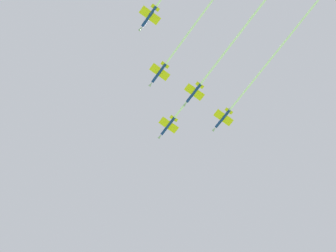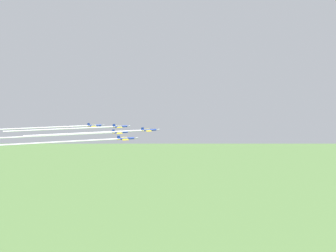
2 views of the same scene
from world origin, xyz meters
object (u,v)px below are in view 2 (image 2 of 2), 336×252
at_px(jet_port_inner, 81,128).
at_px(jet_starboard_inner, 84,141).
at_px(jet_lead, 107,132).
at_px(jet_port_outer, 75,134).
at_px(jet_starboard_outer, 61,127).

relative_size(jet_port_inner, jet_starboard_inner, 1.06).
xyz_separation_m(jet_lead, jet_starboard_inner, (14.68, 14.92, -1.02)).
height_order(jet_lead, jet_port_outer, jet_lead).
xyz_separation_m(jet_lead, jet_starboard_outer, (25.78, -34.58, -1.22)).
bearing_deg(jet_port_outer, jet_starboard_outer, -162.08).
xyz_separation_m(jet_port_outer, jet_starboard_outer, (7.63, -33.02, -0.73)).
bearing_deg(jet_port_outer, jet_lead, 90.00).
relative_size(jet_port_inner, jet_starboard_outer, 1.09).
bearing_deg(jet_starboard_outer, jet_starboard_inner, 17.56).
bearing_deg(jet_port_inner, jet_starboard_outer, -140.33).
bearing_deg(jet_starboard_outer, jet_port_inner, 39.67).
relative_size(jet_starboard_inner, jet_port_outer, 0.91).
bearing_deg(jet_port_outer, jet_starboard_inner, 16.82).
bearing_deg(jet_starboard_inner, jet_port_outer, -163.18).
height_order(jet_port_outer, jet_starboard_outer, jet_port_outer).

